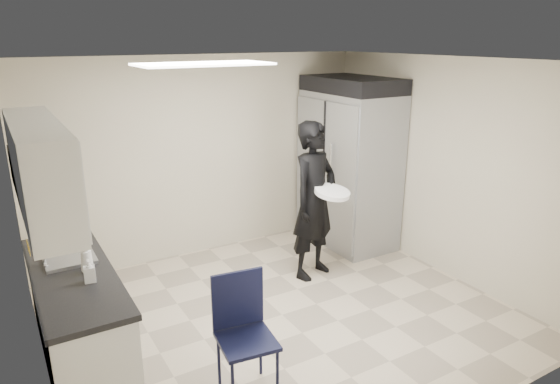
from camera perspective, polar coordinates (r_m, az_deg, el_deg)
floor at (r=5.42m, az=0.24°, el=-13.85°), size 4.50×4.50×0.00m
ceiling at (r=4.64m, az=0.28°, el=14.76°), size 4.50×4.50×0.00m
back_wall at (r=6.61m, az=-8.65°, el=3.99°), size 4.50×0.00×4.50m
left_wall at (r=4.26m, az=-26.86°, el=-5.39°), size 0.00×4.00×4.00m
right_wall at (r=6.28m, az=18.21°, el=2.59°), size 0.00×4.00×4.00m
ceiling_panel at (r=4.73m, az=-8.76°, el=14.26°), size 1.20×0.60×0.02m
lower_counter at (r=4.83m, az=-22.00°, el=-13.56°), size 0.60×1.90×0.86m
countertop at (r=4.63m, az=-22.64°, el=-8.69°), size 0.64×1.95×0.05m
sink at (r=4.86m, az=-22.84°, el=-7.63°), size 0.42×0.40×0.14m
faucet at (r=4.79m, az=-25.41°, el=-6.39°), size 0.02×0.02×0.24m
upper_cabinets at (r=4.31m, az=-25.72°, el=2.38°), size 0.35×1.80×0.75m
towel_dispenser at (r=5.47m, az=-27.32°, el=2.84°), size 0.22×0.30×0.35m
notice_sticker_left at (r=4.39m, az=-26.75°, el=-5.89°), size 0.00×0.12×0.07m
notice_sticker_right at (r=4.59m, az=-26.88°, el=-5.46°), size 0.00×0.12×0.07m
commercial_fridge at (r=6.95m, az=7.89°, el=2.57°), size 0.80×1.35×2.10m
fridge_compressor at (r=6.75m, az=8.30°, el=12.04°), size 0.80×1.35×0.20m
folding_chair at (r=4.16m, az=-3.81°, el=-16.64°), size 0.49×0.49×0.98m
man_tuxedo at (r=5.91m, az=3.95°, el=-1.01°), size 0.81×0.67×1.90m
bucket_lid at (r=5.73m, az=5.98°, el=-0.02°), size 0.52×0.52×0.05m
soap_bottle_a at (r=4.51m, az=-21.25°, el=-7.00°), size 0.12×0.12×0.27m
soap_bottle_b at (r=4.35m, az=-20.97°, el=-8.37°), size 0.10×0.10×0.20m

